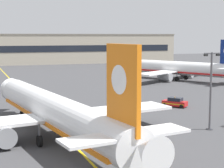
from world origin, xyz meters
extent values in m
cube|color=yellow|center=(0.00, 30.00, 0.00)|extent=(7.86, 179.85, 0.01)
cylinder|color=white|center=(-0.66, 10.79, 3.50)|extent=(10.39, 36.08, 3.80)
cone|color=white|center=(-4.23, 29.76, 3.50)|extent=(4.03, 3.22, 3.61)
cone|color=white|center=(2.93, -8.27, 3.90)|extent=(3.32, 3.28, 2.85)
cube|color=orange|center=(-0.66, 10.79, 2.46)|extent=(9.79, 33.24, 0.44)
cube|color=black|center=(-3.88, 27.89, 4.17)|extent=(3.00, 1.61, 0.60)
cube|color=white|center=(-0.77, 11.38, 2.65)|extent=(32.34, 10.64, 0.36)
cylinder|color=gray|center=(-6.68, 9.25, 1.43)|extent=(2.93, 3.96, 2.30)
cylinder|color=gray|center=(5.51, 11.55, 1.43)|extent=(2.93, 3.96, 2.30)
cylinder|color=black|center=(5.16, 13.36, 1.43)|extent=(1.95, 0.54, 1.95)
cube|color=orange|center=(2.26, -4.74, 8.05)|extent=(1.28, 4.79, 7.20)
cylinder|color=white|center=(2.21, -4.44, 8.77)|extent=(0.88, 2.44, 2.40)
cube|color=white|center=(2.37, -5.33, 4.36)|extent=(11.33, 4.79, 0.24)
cylinder|color=#4C4C51|center=(-3.34, 25.04, 1.48)|extent=(0.24, 0.24, 1.60)
cylinder|color=black|center=(-3.34, 25.04, 0.45)|extent=(0.56, 0.96, 0.90)
cylinder|color=#4C4C51|center=(-2.85, 8.35, 1.77)|extent=(0.24, 0.24, 1.60)
cylinder|color=black|center=(-2.85, 8.35, 0.65)|extent=(0.63, 1.35, 1.30)
cylinder|color=#4C4C51|center=(2.26, 9.31, 1.77)|extent=(0.24, 0.24, 1.60)
cylinder|color=black|center=(2.26, 9.31, 0.65)|extent=(0.63, 1.35, 1.30)
cylinder|color=white|center=(41.99, 61.51, 3.41)|extent=(21.62, 31.78, 3.70)
cone|color=white|center=(32.08, 77.50, 3.41)|extent=(4.33, 4.01, 3.52)
cube|color=red|center=(41.99, 61.51, 2.39)|extent=(20.08, 29.36, 0.43)
cube|color=black|center=(33.06, 75.93, 4.06)|extent=(2.93, 2.37, 0.58)
cube|color=white|center=(41.68, 62.00, 2.58)|extent=(28.98, 20.40, 0.35)
cylinder|color=gray|center=(37.06, 57.99, 1.39)|extent=(3.75, 4.16, 2.24)
cylinder|color=black|center=(36.11, 59.53, 1.39)|extent=(1.71, 1.15, 1.91)
cylinder|color=gray|center=(47.33, 64.36, 1.39)|extent=(3.75, 4.16, 2.24)
cylinder|color=black|center=(46.38, 65.89, 1.39)|extent=(1.71, 1.15, 1.91)
cylinder|color=#4C4C51|center=(34.55, 73.52, 1.44)|extent=(0.23, 0.23, 1.56)
cylinder|color=black|center=(34.55, 73.52, 0.44)|extent=(0.79, 0.95, 0.88)
cylinder|color=#4C4C51|center=(40.86, 58.52, 1.73)|extent=(0.23, 0.23, 1.56)
cylinder|color=black|center=(40.86, 58.52, 0.63)|extent=(1.00, 1.28, 1.27)
cylinder|color=#4C4C51|center=(45.17, 61.18, 1.73)|extent=(0.23, 0.23, 1.56)
cylinder|color=black|center=(45.17, 61.18, 0.63)|extent=(1.00, 1.28, 1.27)
cylinder|color=#515156|center=(19.52, 9.22, 5.10)|extent=(0.28, 0.28, 10.19)
cylinder|color=#333338|center=(19.52, 9.22, 0.05)|extent=(0.90, 0.90, 0.10)
cube|color=#515156|center=(19.52, 9.22, 10.04)|extent=(2.20, 0.16, 0.16)
cube|color=black|center=(18.62, 9.22, 9.84)|extent=(0.44, 0.36, 0.28)
cube|color=black|center=(20.42, 9.22, 9.84)|extent=(0.44, 0.36, 0.28)
cube|color=red|center=(22.76, 25.18, 0.62)|extent=(4.11, 4.35, 0.84)
cube|color=black|center=(22.82, 25.10, 1.34)|extent=(2.71, 2.78, 0.60)
cylinder|color=orange|center=(22.76, 25.18, 1.72)|extent=(0.14, 0.14, 0.14)
cube|color=yellow|center=(22.76, 25.18, 0.62)|extent=(4.00, 4.22, 0.14)
cylinder|color=black|center=(24.44, 24.58, 0.32)|extent=(0.59, 0.63, 0.64)
cylinder|color=black|center=(23.11, 23.43, 0.32)|extent=(0.59, 0.63, 0.64)
cylinder|color=black|center=(22.41, 26.92, 0.32)|extent=(0.59, 0.63, 0.64)
cylinder|color=black|center=(21.08, 25.77, 0.32)|extent=(0.59, 0.63, 0.64)
cone|color=orange|center=(-0.20, 25.76, 0.28)|extent=(0.36, 0.36, 0.55)
cylinder|color=white|center=(-0.20, 25.76, 0.30)|extent=(0.23, 0.23, 0.07)
cube|color=orange|center=(-0.20, 25.76, 0.01)|extent=(0.44, 0.44, 0.03)
camera|label=1|loc=(-7.99, -33.03, 12.27)|focal=60.62mm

